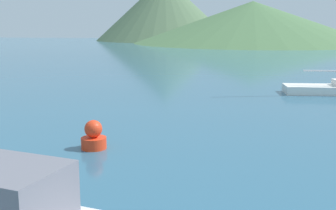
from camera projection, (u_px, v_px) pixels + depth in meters
The scene contains 3 objects.
buoy_marker at pixel (94, 137), 14.48m from camera, with size 0.87×0.87×1.00m.
hill_west at pixel (165, 9), 107.01m from camera, with size 34.94×34.94×15.83m.
hill_central at pixel (252, 22), 92.11m from camera, with size 52.11×52.11×9.05m.
Camera 1 is at (1.78, -1.52, 4.25)m, focal length 45.00 mm.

